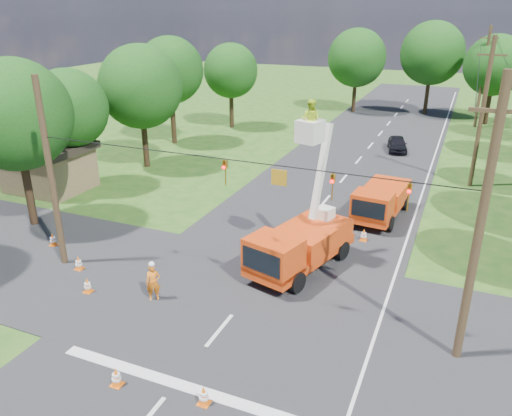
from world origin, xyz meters
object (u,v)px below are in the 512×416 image
at_px(traffic_cone_0, 116,377).
at_px(traffic_cone_5, 79,263).
at_px(tree_left_f, 231,71).
at_px(tree_far_c, 495,65).
at_px(traffic_cone_1, 204,395).
at_px(tree_far_a, 357,58).
at_px(tree_left_d, 140,87).
at_px(tree_far_b, 432,53).
at_px(bucket_truck, 300,237).
at_px(traffic_cone_7, 390,194).
at_px(traffic_cone_6, 53,240).
at_px(pole_right_mid, 482,113).
at_px(pole_left, 51,175).
at_px(second_truck, 381,200).
at_px(pole_right_far, 483,77).
at_px(tree_left_c, 68,109).
at_px(pole_right_near, 480,226).
at_px(tree_left_e, 170,70).
at_px(shed, 48,166).
at_px(distant_car, 397,144).
at_px(traffic_cone_2, 304,253).
at_px(traffic_cone_4, 88,285).
at_px(traffic_cone_3, 364,235).
at_px(tree_left_b, 15,115).
at_px(ground_worker, 153,282).

relative_size(traffic_cone_0, traffic_cone_5, 1.00).
xyz_separation_m(tree_left_f, tree_far_c, (24.30, 12.00, 0.38)).
height_order(traffic_cone_1, tree_far_a, tree_far_a).
xyz_separation_m(traffic_cone_5, tree_left_d, (-6.65, 15.28, 5.77)).
bearing_deg(tree_far_b, tree_left_f, -139.88).
height_order(bucket_truck, traffic_cone_7, bucket_truck).
distance_m(traffic_cone_6, pole_right_mid, 27.75).
xyz_separation_m(bucket_truck, pole_left, (-10.76, -3.92, 2.81)).
bearing_deg(traffic_cone_0, pole_right_mid, 68.46).
bearing_deg(second_truck, tree_far_c, 84.34).
xyz_separation_m(pole_right_far, tree_left_c, (-25.00, -31.00, 0.33)).
distance_m(second_truck, traffic_cone_1, 17.44).
relative_size(pole_right_far, tree_left_c, 1.24).
height_order(traffic_cone_5, traffic_cone_7, same).
distance_m(traffic_cone_5, tree_far_c, 46.24).
relative_size(bucket_truck, pole_right_near, 0.80).
distance_m(traffic_cone_6, tree_left_f, 29.46).
xyz_separation_m(tree_left_c, tree_left_e, (-0.30, 13.00, 1.05)).
bearing_deg(tree_left_c, tree_far_b, 61.56).
xyz_separation_m(pole_right_near, tree_far_a, (-13.50, 43.00, 1.08)).
bearing_deg(traffic_cone_7, tree_left_c, -163.21).
bearing_deg(shed, traffic_cone_1, -35.21).
xyz_separation_m(traffic_cone_0, tree_far_c, (11.26, 48.00, 5.70)).
bearing_deg(pole_right_near, second_truck, 112.52).
relative_size(tree_left_e, tree_far_b, 0.91).
distance_m(bucket_truck, distant_car, 23.31).
relative_size(traffic_cone_2, traffic_cone_7, 1.00).
height_order(traffic_cone_6, tree_far_c, tree_far_c).
relative_size(traffic_cone_6, pole_left, 0.08).
height_order(traffic_cone_0, shed, shed).
relative_size(traffic_cone_6, tree_far_c, 0.08).
xyz_separation_m(traffic_cone_6, pole_left, (1.88, -1.23, 4.14)).
relative_size(pole_right_mid, pole_left, 1.11).
bearing_deg(traffic_cone_4, traffic_cone_1, -26.21).
relative_size(pole_left, tree_left_f, 1.07).
distance_m(traffic_cone_3, tree_left_d, 20.51).
xyz_separation_m(traffic_cone_0, tree_left_b, (-12.74, 9.00, 5.95)).
height_order(traffic_cone_6, shed, shed).
bearing_deg(pole_right_mid, tree_left_f, 156.77).
xyz_separation_m(traffic_cone_1, tree_left_b, (-15.79, 8.61, 5.95)).
bearing_deg(traffic_cone_0, traffic_cone_5, 139.04).
relative_size(pole_right_mid, shed, 1.82).
distance_m(bucket_truck, second_truck, 8.12).
bearing_deg(ground_worker, pole_right_mid, 26.75).
distance_m(traffic_cone_4, shed, 15.07).
relative_size(pole_right_near, tree_left_d, 1.08).
distance_m(pole_right_mid, tree_left_b, 28.63).
xyz_separation_m(second_truck, traffic_cone_7, (0.06, 3.45, -0.76)).
height_order(traffic_cone_0, traffic_cone_2, same).
bearing_deg(shed, traffic_cone_0, -40.76).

